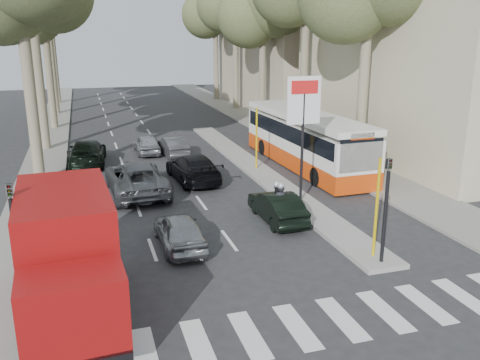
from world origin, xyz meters
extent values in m
plane|color=#28282B|center=(0.00, 0.00, 0.00)|extent=(120.00, 120.00, 0.00)
cube|color=gray|center=(8.60, 25.00, 0.06)|extent=(3.20, 70.00, 0.12)
cube|color=gray|center=(-8.00, 28.00, 0.06)|extent=(2.40, 64.00, 0.12)
cube|color=gray|center=(3.25, 11.00, 0.08)|extent=(1.50, 26.00, 0.16)
cube|color=#B7AF91|center=(15.50, 12.00, 9.00)|extent=(11.00, 18.00, 18.00)
cube|color=#B7A88E|center=(15.50, 34.00, 8.00)|extent=(11.00, 20.00, 16.00)
cylinder|color=yellow|center=(3.25, -1.00, 1.75)|extent=(0.10, 0.10, 3.50)
cylinder|color=yellow|center=(3.25, 5.00, 1.75)|extent=(0.10, 0.10, 3.50)
cylinder|color=yellow|center=(3.25, 11.00, 1.75)|extent=(0.10, 0.10, 3.50)
cylinder|color=black|center=(3.25, 5.00, 2.60)|extent=(0.12, 0.12, 5.20)
cube|color=white|center=(3.25, 5.00, 4.60)|extent=(1.50, 0.10, 2.00)
cube|color=red|center=(3.25, 4.94, 5.15)|extent=(1.20, 0.02, 0.55)
cylinder|color=black|center=(3.25, -1.50, 1.60)|extent=(0.12, 0.12, 3.20)
imported|color=black|center=(3.25, -1.50, 3.10)|extent=(0.16, 0.41, 1.00)
cylinder|color=black|center=(-7.60, -1.00, 1.60)|extent=(0.12, 0.12, 3.20)
imported|color=black|center=(-7.60, -1.00, 3.10)|extent=(0.16, 0.41, 1.00)
cylinder|color=#6B604C|center=(-8.00, 12.00, 4.20)|extent=(0.56, 0.56, 8.40)
cylinder|color=#6B604C|center=(-8.10, 20.00, 4.48)|extent=(0.56, 0.56, 8.96)
cylinder|color=#6B604C|center=(-7.90, 28.00, 4.06)|extent=(0.56, 0.56, 8.12)
sphere|color=#444E2C|center=(-8.90, 28.60, 8.99)|extent=(5.20, 5.20, 5.20)
cylinder|color=#6B604C|center=(-8.00, 36.00, 4.76)|extent=(0.56, 0.56, 9.52)
cylinder|color=#6B604C|center=(-8.10, 44.00, 4.34)|extent=(0.56, 0.56, 8.68)
sphere|color=#444E2C|center=(-9.10, 44.60, 9.61)|extent=(5.20, 5.20, 5.20)
cylinder|color=#6B604C|center=(9.00, 10.00, 4.20)|extent=(0.56, 0.56, 8.40)
cylinder|color=#6B604C|center=(9.10, 18.00, 4.62)|extent=(0.56, 0.56, 9.24)
cylinder|color=#6B604C|center=(8.90, 26.00, 3.92)|extent=(0.56, 0.56, 7.84)
sphere|color=#444E2C|center=(7.90, 26.60, 8.68)|extent=(5.20, 5.20, 5.20)
sphere|color=#444E2C|center=(9.80, 25.20, 9.80)|extent=(5.80, 5.80, 5.80)
cylinder|color=#6B604C|center=(9.00, 34.00, 4.48)|extent=(0.56, 0.56, 8.96)
sphere|color=#444E2C|center=(8.00, 34.60, 9.92)|extent=(5.20, 5.20, 5.20)
cylinder|color=#6B604C|center=(9.10, 42.00, 4.20)|extent=(0.56, 0.56, 8.40)
sphere|color=#444E2C|center=(8.10, 42.60, 9.30)|extent=(5.20, 5.20, 5.20)
sphere|color=#444E2C|center=(10.00, 41.20, 10.50)|extent=(5.80, 5.80, 5.80)
imported|color=#999CA0|center=(-2.72, 1.97, 0.61)|extent=(1.52, 3.61, 1.22)
imported|color=black|center=(1.50, 3.36, 0.61)|extent=(1.33, 3.70, 1.21)
imported|color=#4F5257|center=(-3.50, 8.71, 0.76)|extent=(2.78, 5.57, 1.52)
imported|color=black|center=(-0.50, 10.06, 0.70)|extent=(2.32, 4.93, 1.39)
imported|color=#A4A6AB|center=(-1.98, 17.03, 0.60)|extent=(1.48, 3.55, 1.20)
imported|color=#52535A|center=(-0.50, 15.99, 0.59)|extent=(1.51, 3.66, 1.18)
imported|color=black|center=(-5.60, 15.19, 0.71)|extent=(2.38, 5.07, 1.43)
cube|color=black|center=(-6.30, -1.78, 0.56)|extent=(2.57, 6.26, 0.26)
cylinder|color=black|center=(-7.22, -3.88, 0.46)|extent=(0.36, 0.94, 0.92)
cylinder|color=black|center=(-5.17, -3.77, 0.46)|extent=(0.36, 0.94, 0.92)
cylinder|color=black|center=(-7.42, 0.01, 0.46)|extent=(0.36, 0.94, 0.92)
cylinder|color=black|center=(-5.37, 0.12, 0.46)|extent=(0.36, 0.94, 0.92)
cube|color=maroon|center=(-6.18, -4.13, 1.49)|extent=(2.33, 1.55, 1.74)
cube|color=black|center=(-6.14, -4.79, 1.69)|extent=(2.05, 0.19, 0.92)
cube|color=maroon|center=(-6.34, -0.96, 2.00)|extent=(2.58, 4.42, 2.56)
cube|color=#CF3E0B|center=(6.20, 11.14, 0.56)|extent=(2.85, 11.74, 0.91)
cube|color=silver|center=(6.20, 11.14, 1.78)|extent=(2.85, 11.74, 1.52)
cube|color=black|center=(6.20, 11.14, 2.08)|extent=(2.86, 11.27, 0.86)
cube|color=silver|center=(6.20, 11.14, 2.89)|extent=(2.85, 11.74, 0.30)
cube|color=black|center=(6.36, 5.33, 1.93)|extent=(2.23, 0.12, 1.52)
cube|color=#CF3E0B|center=(6.36, 5.33, 2.82)|extent=(1.22, 0.09, 0.32)
cylinder|color=black|center=(5.15, 7.37, 0.46)|extent=(0.31, 0.98, 0.97)
cylinder|color=black|center=(7.45, 7.43, 0.46)|extent=(0.31, 0.98, 0.97)
cylinder|color=black|center=(4.96, 14.61, 0.46)|extent=(0.31, 0.98, 0.97)
cylinder|color=black|center=(7.25, 14.67, 0.46)|extent=(0.31, 0.98, 0.97)
cylinder|color=black|center=(1.53, 2.29, 0.30)|extent=(0.12, 0.61, 0.60)
cylinder|color=black|center=(1.47, 3.71, 0.30)|extent=(0.12, 0.61, 0.60)
cylinder|color=silver|center=(1.53, 2.36, 0.66)|extent=(0.07, 0.38, 0.76)
cube|color=black|center=(1.50, 3.05, 0.42)|extent=(0.24, 0.72, 0.28)
cube|color=black|center=(1.51, 2.86, 0.68)|extent=(0.30, 0.44, 0.21)
cube|color=black|center=(1.49, 3.33, 0.62)|extent=(0.29, 0.62, 0.11)
cylinder|color=silver|center=(1.53, 2.42, 0.96)|extent=(0.59, 0.06, 0.04)
imported|color=black|center=(1.50, 3.05, 0.84)|extent=(0.59, 0.40, 1.59)
imported|color=black|center=(1.48, 3.42, 0.79)|extent=(0.74, 0.43, 1.49)
sphere|color=#B2B2B7|center=(1.50, 3.00, 1.59)|extent=(0.26, 0.26, 0.26)
sphere|color=#B2B2B7|center=(1.48, 3.40, 1.53)|extent=(0.26, 0.26, 0.26)
imported|color=#3A2C43|center=(8.68, 7.92, 0.92)|extent=(1.02, 0.93, 1.59)
imported|color=brown|center=(9.86, 11.99, 1.08)|extent=(1.35, 0.99, 1.92)
camera|label=1|loc=(-5.62, -14.59, 7.28)|focal=38.00mm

